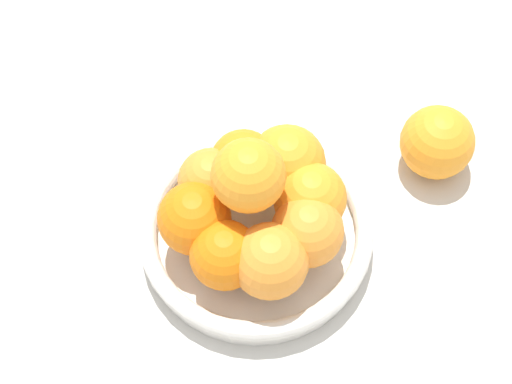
# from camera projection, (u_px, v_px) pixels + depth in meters

# --- Properties ---
(ground_plane) EXTENTS (4.00, 4.00, 0.00)m
(ground_plane) POSITION_uv_depth(u_px,v_px,m) (256.00, 241.00, 0.87)
(ground_plane) COLOR beige
(fruit_bowl) EXTENTS (0.23, 0.23, 0.04)m
(fruit_bowl) POSITION_uv_depth(u_px,v_px,m) (256.00, 233.00, 0.85)
(fruit_bowl) COLOR silver
(fruit_bowl) RESTS_ON ground_plane
(orange_pile) EXTENTS (0.18, 0.18, 0.13)m
(orange_pile) POSITION_uv_depth(u_px,v_px,m) (258.00, 205.00, 0.80)
(orange_pile) COLOR orange
(orange_pile) RESTS_ON fruit_bowl
(stray_orange) EXTENTS (0.08, 0.08, 0.08)m
(stray_orange) POSITION_uv_depth(u_px,v_px,m) (437.00, 142.00, 0.88)
(stray_orange) COLOR orange
(stray_orange) RESTS_ON ground_plane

